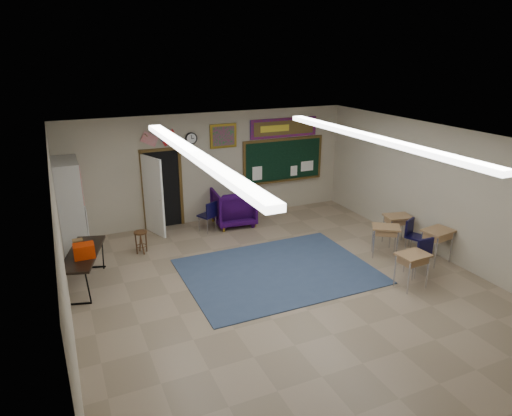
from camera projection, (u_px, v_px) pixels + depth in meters
name	position (u px, v px, depth m)	size (l,w,h in m)	color
floor	(287.00, 290.00, 9.14)	(9.00, 9.00, 0.00)	gray
back_wall	(212.00, 167.00, 12.53)	(8.00, 0.04, 3.00)	#B5AB93
front_wall	(492.00, 359.00, 4.78)	(8.00, 0.04, 3.00)	#B5AB93
left_wall	(62.00, 258.00, 7.10)	(0.04, 9.00, 3.00)	#B5AB93
right_wall	(447.00, 194.00, 10.20)	(0.04, 9.00, 3.00)	#B5AB93
ceiling	(291.00, 142.00, 8.16)	(8.00, 9.00, 0.04)	silver
area_rug	(278.00, 271.00, 9.91)	(4.00, 3.00, 0.02)	#334460
fluorescent_strips	(291.00, 145.00, 8.18)	(3.86, 6.00, 0.10)	white
doorway	(160.00, 191.00, 11.96)	(1.10, 0.89, 2.16)	black
chalkboard	(283.00, 161.00, 13.36)	(2.55, 0.14, 1.30)	#523A17
bulletin_board	(284.00, 128.00, 13.04)	(2.10, 0.05, 0.55)	#B3120F
framed_art_print	(223.00, 136.00, 12.35)	(0.75, 0.05, 0.65)	olive
wall_clock	(191.00, 138.00, 12.01)	(0.32, 0.05, 0.32)	black
wall_flags	(159.00, 136.00, 11.61)	(1.16, 0.06, 0.70)	red
storage_cabinet	(71.00, 206.00, 10.66)	(0.59, 1.25, 2.20)	beige
wingback_armchair	(233.00, 207.00, 12.47)	(1.06, 1.09, 0.99)	#1F0535
student_chair_reading	(207.00, 216.00, 11.99)	(0.42, 0.42, 0.83)	black
student_chair_desk_a	(417.00, 255.00, 9.67)	(0.44, 0.44, 0.89)	black
student_chair_desk_b	(416.00, 238.00, 10.62)	(0.42, 0.42, 0.83)	black
student_desk_front_left	(385.00, 239.00, 10.54)	(0.77, 0.73, 0.74)	#946945
student_desk_front_right	(397.00, 228.00, 11.18)	(0.71, 0.59, 0.75)	#946945
student_desk_back_left	(412.00, 269.00, 9.13)	(0.65, 0.50, 0.74)	#946945
student_desk_back_right	(436.00, 244.00, 10.21)	(0.72, 0.59, 0.79)	#946945
folding_table	(85.00, 268.00, 9.21)	(1.05, 1.85, 1.00)	black
wooden_stool	(141.00, 242.00, 10.74)	(0.30, 0.30, 0.54)	#543019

